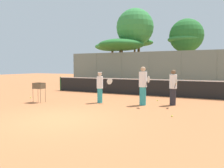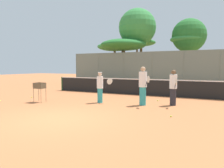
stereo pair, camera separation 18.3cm
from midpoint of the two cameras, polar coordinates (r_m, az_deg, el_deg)
name	(u,v)px [view 1 (the left image)]	position (r m, az deg, el deg)	size (l,w,h in m)	color
ground_plane	(58,119)	(8.08, -14.54, -8.96)	(80.00, 80.00, 0.00)	#C67242
tennis_net	(132,86)	(14.62, 4.93, -0.59)	(12.04, 0.10, 1.07)	#26592D
back_fence	(165,67)	(24.56, 13.44, 4.24)	(24.07, 0.08, 3.56)	slate
tree_0	(135,28)	(29.30, 5.82, 14.46)	(4.81, 4.81, 9.33)	brown
tree_1	(112,47)	(29.23, -0.07, 9.65)	(4.60, 4.60, 5.07)	brown
tree_2	(186,36)	(29.38, 18.67, 11.84)	(4.18, 4.18, 7.81)	brown
tree_3	(185,40)	(29.27, 18.31, 10.90)	(4.22, 4.22, 5.79)	brown
tree_4	(121,45)	(28.15, 2.19, 10.08)	(5.77, 5.77, 5.34)	brown
tree_5	(139,43)	(30.71, 6.82, 10.48)	(3.93, 3.93, 5.64)	brown
player_white_outfit	(173,87)	(10.89, 15.21, -0.79)	(0.50, 0.85, 1.71)	#26262D
player_red_cap	(143,85)	(10.62, 7.60, -0.38)	(0.73, 0.75, 1.87)	teal
player_yellow_shirt	(100,87)	(11.28, -3.60, -0.75)	(0.86, 0.35, 1.59)	teal
ball_cart	(39,87)	(12.03, -18.92, -0.85)	(0.56, 0.41, 1.02)	brown
tennis_ball_0	(172,116)	(8.49, 14.79, -8.08)	(0.07, 0.07, 0.07)	#D1E54C
tennis_ball_1	(157,100)	(12.16, 11.32, -4.21)	(0.07, 0.07, 0.07)	#D1E54C
tennis_ball_3	(31,97)	(13.96, -20.84, -3.29)	(0.07, 0.07, 0.07)	#D1E54C
parked_car	(168,76)	(27.74, 14.19, 1.94)	(4.20, 1.70, 1.60)	#3F4C8C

